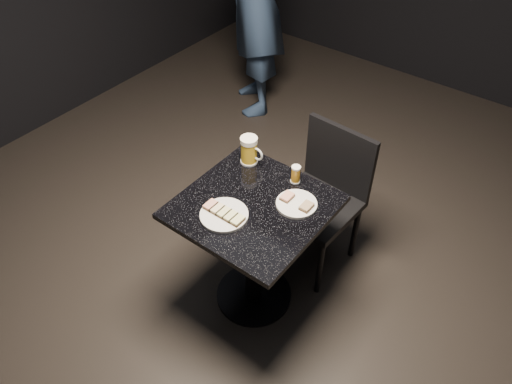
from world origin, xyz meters
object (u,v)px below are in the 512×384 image
Objects in this scene: plate_large at (224,215)px; chair at (324,192)px; plate_small at (297,204)px; table at (254,238)px; beer_mug at (249,150)px; beer_tumbler at (296,174)px.

chair is at bearing 75.83° from plate_large.
chair reaches higher than plate_small.
table is 0.46m from beer_mug.
chair is (0.04, 0.26, -0.30)m from beer_tumbler.
plate_small is 0.18m from beer_tumbler.
chair is (0.33, 0.28, -0.33)m from beer_mug.
plate_small is 0.48m from chair.
table is 7.65× the size of beer_tumbler.
table is (0.06, 0.15, -0.25)m from plate_large.
table is 0.40m from beer_tumbler.
table is (-0.17, -0.13, -0.25)m from plate_small.
plate_small is 0.23× the size of chair.
beer_mug is 0.29m from beer_tumbler.
plate_small is at bearing 49.55° from plate_large.
plate_large and plate_small have the same top height.
beer_tumbler is 0.40m from chair.
plate_large is 1.15× the size of plate_small.
table is 4.75× the size of beer_mug.
beer_mug is at bearing -176.52° from beer_tumbler.
plate_large is at bearing -113.72° from table.
chair is at bearing 98.88° from plate_small.
plate_small is at bearing 36.85° from table.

